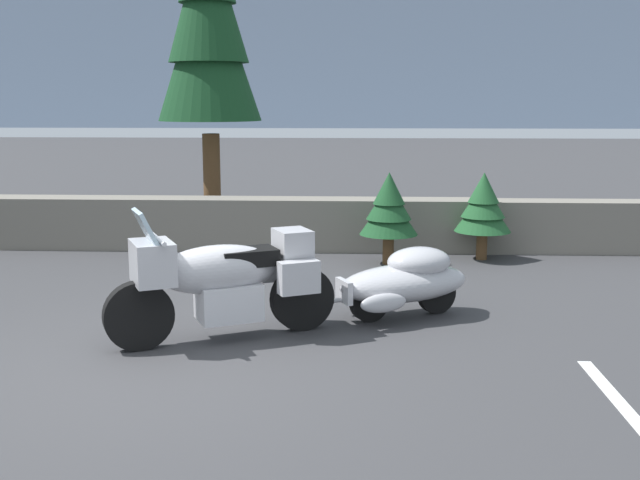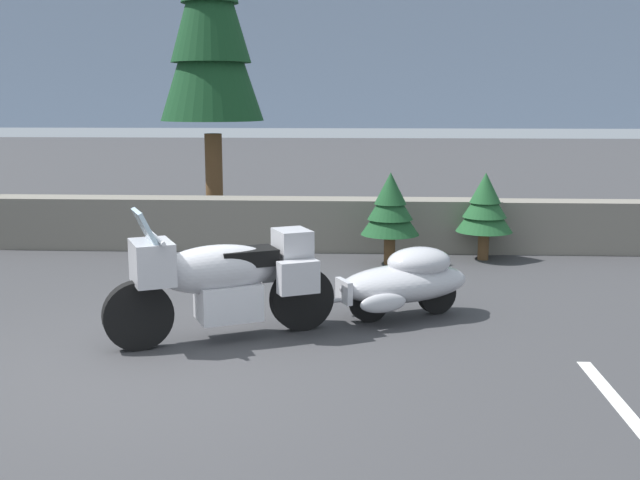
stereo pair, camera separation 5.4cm
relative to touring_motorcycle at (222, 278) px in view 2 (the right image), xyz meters
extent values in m
plane|color=#38383A|center=(-0.52, -0.80, -0.62)|extent=(80.00, 80.00, 0.00)
cube|color=slate|center=(-0.52, 4.58, -0.22)|extent=(8.00, 0.57, 0.81)
cube|color=#8C9EB7|center=(-0.52, 94.57, 7.38)|extent=(240.00, 80.00, 16.00)
cylinder|color=black|center=(-0.74, -0.35, -0.29)|extent=(0.66, 0.41, 0.66)
cylinder|color=black|center=(0.75, 0.36, -0.29)|extent=(0.66, 0.41, 0.66)
cube|color=silver|center=(0.05, 0.02, -0.24)|extent=(0.73, 0.65, 0.36)
ellipsoid|color=#B2B2B7|center=(-0.04, -0.02, 0.09)|extent=(1.27, 0.91, 0.48)
cube|color=#B2B2B7|center=(-0.60, -0.29, 0.21)|extent=(0.55, 0.62, 0.40)
cube|color=#9EB7C6|center=(-0.65, -0.31, 0.54)|extent=(0.36, 0.48, 0.34)
cube|color=black|center=(0.23, 0.11, 0.19)|extent=(0.66, 0.57, 0.16)
cube|color=#B2B2B7|center=(0.66, 0.31, 0.29)|extent=(0.46, 0.50, 0.28)
cube|color=#B2B2B7|center=(0.74, 0.02, 0.01)|extent=(0.43, 0.32, 0.32)
cube|color=#B2B2B7|center=(0.49, 0.56, 0.01)|extent=(0.43, 0.32, 0.32)
cylinder|color=silver|center=(-0.56, -0.27, 0.44)|extent=(0.34, 0.65, 0.04)
cylinder|color=silver|center=(-0.69, -0.33, -0.04)|extent=(0.26, 0.17, 0.54)
cylinder|color=black|center=(1.45, 0.69, -0.40)|extent=(0.44, 0.28, 0.44)
cylinder|color=black|center=(2.19, 1.04, -0.40)|extent=(0.44, 0.28, 0.44)
ellipsoid|color=#B2B2B7|center=(1.82, 0.86, -0.24)|extent=(1.65, 1.26, 0.40)
ellipsoid|color=#B2B2B7|center=(1.98, 0.94, -0.02)|extent=(0.89, 0.81, 0.32)
cube|color=silver|center=(1.18, 0.56, -0.26)|extent=(0.19, 0.31, 0.24)
ellipsoid|color=#B2B2B7|center=(1.58, 0.40, -0.34)|extent=(0.53, 0.35, 0.20)
ellipsoid|color=#B2B2B7|center=(1.31, 0.97, -0.34)|extent=(0.53, 0.35, 0.20)
cylinder|color=silver|center=(0.82, 0.39, -0.35)|extent=(0.65, 0.35, 0.05)
cylinder|color=brown|center=(-1.26, 6.27, 0.24)|extent=(0.31, 0.31, 1.73)
cone|color=#143D1E|center=(-1.26, 6.27, 2.70)|extent=(1.80, 1.80, 2.73)
cylinder|color=brown|center=(3.15, 3.97, -0.44)|extent=(0.16, 0.16, 0.37)
cone|color=#1E5128|center=(3.15, 3.97, 0.09)|extent=(0.83, 0.83, 0.59)
cone|color=#1E5128|center=(3.15, 3.97, 0.27)|extent=(0.64, 0.64, 0.51)
cone|color=#1E5128|center=(3.15, 3.97, 0.44)|extent=(0.45, 0.45, 0.44)
cylinder|color=brown|center=(1.76, 3.59, -0.43)|extent=(0.16, 0.16, 0.38)
cone|color=#194723|center=(1.76, 3.59, 0.11)|extent=(0.83, 0.83, 0.60)
cone|color=#194723|center=(1.76, 3.59, 0.29)|extent=(0.64, 0.64, 0.53)
cone|color=#194723|center=(1.76, 3.59, 0.47)|extent=(0.46, 0.46, 0.45)
camera|label=1|loc=(1.28, -7.20, 1.72)|focal=42.97mm
camera|label=2|loc=(1.34, -7.19, 1.72)|focal=42.97mm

